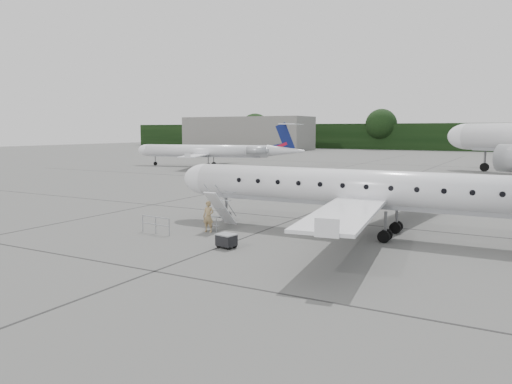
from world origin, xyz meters
The scene contains 9 objects.
ground centered at (0.00, 0.00, 0.00)m, with size 320.00×320.00×0.00m, color #555553.
treeline centered at (0.00, 130.00, 4.00)m, with size 260.00×4.00×8.00m, color black.
terminal_building centered at (-70.00, 110.00, 5.00)m, with size 40.00×14.00×10.00m, color slate.
main_regional_jet centered at (0.45, 2.90, 3.79)m, with size 29.58×21.30×7.58m, color white, non-canonical shape.
airstair centered at (-8.44, 0.40, 1.19)m, with size 0.85×2.46×2.38m, color white, non-canonical shape.
passenger centered at (-8.41, -0.98, 0.94)m, with size 0.69×0.45×1.88m, color #977D52.
safety_railing centered at (-10.88, -2.87, 0.50)m, with size 2.20×0.08×1.00m, color #96999E, non-canonical shape.
baggage_cart centered at (-5.31, -3.86, 0.40)m, with size 0.92×0.75×0.80m, color black, non-canonical shape.
bg_regional_left centered at (-39.53, 43.39, 3.59)m, with size 27.35×19.69×7.17m, color white, non-canonical shape.
Camera 1 is at (8.37, -25.28, 6.11)m, focal length 35.00 mm.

